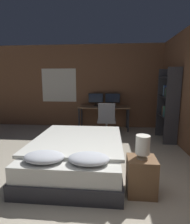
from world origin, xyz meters
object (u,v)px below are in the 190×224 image
Objects in this scene: bookshelf at (169,102)px; office_chair at (107,123)px; keyboard at (104,107)px; computer_mouse at (112,107)px; bed at (77,154)px; monitor_right at (113,99)px; nightstand at (141,176)px; monitor_left at (96,98)px; bedside_lamp at (143,145)px; desk at (104,109)px.

office_chair is at bearing 172.83° from bookshelf.
office_chair is 0.51× the size of bookshelf.
keyboard is 5.15× the size of computer_mouse.
monitor_right is (0.64, 2.78, 0.72)m from bed.
monitor_left is at bearing 104.81° from nightstand.
bed is 1.28m from bedside_lamp.
nightstand is at bearing 0.00° from bedside_lamp.
computer_mouse is 1.62m from bookshelf.
bed is 4.25× the size of monitor_right.
monitor_right is 1.14m from office_chair.
computer_mouse is at bearing -35.61° from monitor_left.
keyboard is at bearing 101.78° from bedside_lamp.
bedside_lamp is 0.20× the size of desk.
nightstand is 1.07× the size of monitor_left.
monitor_right is 1.33× the size of keyboard.
bedside_lamp is at bearing -114.33° from bookshelf.
bookshelf is at bearing -24.96° from keyboard.
monitor_right is at bearing 80.37° from office_chair.
office_chair reaches higher than keyboard.
bedside_lamp is at bearing -77.95° from office_chair.
keyboard is (-0.64, 3.05, 0.49)m from nightstand.
bedside_lamp is 3.12m from keyboard.
bed is 4.25× the size of monitor_left.
monitor_left is at bearing 111.53° from office_chair.
monitor_left reaches higher than computer_mouse.
computer_mouse is at bearing -90.42° from monitor_right.
office_chair is at bearing -105.57° from computer_mouse.
monitor_left is at bearing 180.00° from monitor_right.
bedside_lamp reaches higher than computer_mouse.
monitor_right is (-0.36, 3.44, 0.72)m from nightstand.
monitor_left is at bearing 104.81° from bedside_lamp.
monitor_left is at bearing 144.29° from desk.
monitor_right is 0.44m from computer_mouse.
desk is (-0.64, 3.24, 0.40)m from nightstand.
nightstand is at bearing -83.16° from computer_mouse.
keyboard is 1.86m from bookshelf.
bookshelf reaches higher than bed.
nightstand is 2.53m from office_chair.
keyboard is at bearing 100.64° from office_chair.
computer_mouse is at bearing 96.84° from bedside_lamp.
nightstand is 1.63× the size of bedside_lamp.
bookshelf is (1.39, -0.78, 0.26)m from computer_mouse.
desk is at bearing 101.10° from nightstand.
office_chair is (-0.16, -0.97, -0.58)m from monitor_right.
bedside_lamp is 0.17× the size of bookshelf.
nightstand is 3.16m from keyboard.
nightstand is at bearing -75.19° from monitor_left.
bedside_lamp is 2.52m from bookshelf.
bedside_lamp is (1.01, -0.66, 0.44)m from bed.
bedside_lamp is 0.33× the size of office_chair.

